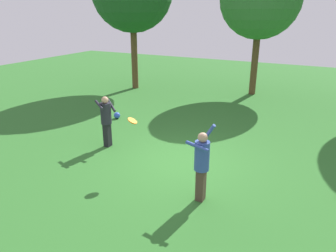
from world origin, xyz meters
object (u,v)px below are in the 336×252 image
person_thrower (202,161)px  frisbee (132,121)px  person_catcher (106,117)px  ball_blue (117,115)px

person_thrower → frisbee: person_thrower is taller
person_catcher → frisbee: bearing=0.0°
person_catcher → ball_blue: bearing=151.2°
person_thrower → person_catcher: 4.14m
person_thrower → ball_blue: (-5.23, 3.97, -0.88)m
person_thrower → frisbee: 2.26m
person_catcher → ball_blue: person_catcher is taller
person_thrower → ball_blue: 6.62m
person_thrower → ball_blue: size_ratio=7.16×
person_catcher → frisbee: (1.68, -1.03, 0.47)m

